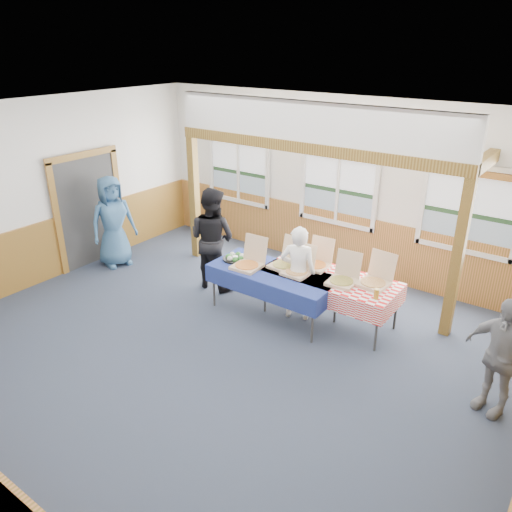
{
  "coord_description": "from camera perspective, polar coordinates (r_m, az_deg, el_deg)",
  "views": [
    {
      "loc": [
        3.98,
        -4.56,
        4.08
      ],
      "look_at": [
        -0.07,
        1.0,
        1.06
      ],
      "focal_mm": 35.0,
      "sensor_mm": 36.0,
      "label": 1
    }
  ],
  "objects": [
    {
      "name": "floor",
      "position": [
        7.3,
        -4.27,
        -10.38
      ],
      "size": [
        8.0,
        8.0,
        0.0
      ],
      "primitive_type": "plane",
      "color": "#282F42",
      "rests_on": "ground"
    },
    {
      "name": "ceiling",
      "position": [
        6.12,
        -5.19,
        15.31
      ],
      "size": [
        8.0,
        8.0,
        0.0
      ],
      "primitive_type": "plane",
      "rotation": [
        3.14,
        0.0,
        0.0
      ],
      "color": "white",
      "rests_on": "wall_back"
    },
    {
      "name": "wall_back",
      "position": [
        9.33,
        9.51,
        7.93
      ],
      "size": [
        8.0,
        0.0,
        8.0
      ],
      "primitive_type": "plane",
      "rotation": [
        1.57,
        0.0,
        0.0
      ],
      "color": "silver",
      "rests_on": "floor"
    },
    {
      "name": "wall_left",
      "position": [
        9.52,
        -23.48,
        6.61
      ],
      "size": [
        0.0,
        8.0,
        8.0
      ],
      "primitive_type": "plane",
      "rotation": [
        1.57,
        0.0,
        1.57
      ],
      "color": "silver",
      "rests_on": "floor"
    },
    {
      "name": "wainscot_back",
      "position": [
        9.64,
        9.03,
        1.88
      ],
      "size": [
        7.98,
        0.05,
        1.1
      ],
      "primitive_type": "cube",
      "color": "brown",
      "rests_on": "floor"
    },
    {
      "name": "wainscot_left",
      "position": [
        9.83,
        -22.42,
        0.75
      ],
      "size": [
        0.05,
        6.98,
        1.1
      ],
      "primitive_type": "cube",
      "color": "brown",
      "rests_on": "floor"
    },
    {
      "name": "cased_opening",
      "position": [
        10.1,
        -18.57,
        4.97
      ],
      "size": [
        0.06,
        1.3,
        2.1
      ],
      "primitive_type": "cube",
      "color": "#333333",
      "rests_on": "wall_left"
    },
    {
      "name": "window_left",
      "position": [
        10.47,
        -2.0,
        10.39
      ],
      "size": [
        1.56,
        0.1,
        1.46
      ],
      "color": "silver",
      "rests_on": "wall_back"
    },
    {
      "name": "window_mid",
      "position": [
        9.27,
        9.42,
        8.34
      ],
      "size": [
        1.56,
        0.1,
        1.46
      ],
      "color": "silver",
      "rests_on": "wall_back"
    },
    {
      "name": "window_right",
      "position": [
        8.54,
        23.29,
        5.39
      ],
      "size": [
        1.56,
        0.1,
        1.46
      ],
      "color": "silver",
      "rests_on": "wall_back"
    },
    {
      "name": "post_left",
      "position": [
        9.87,
        -7.04,
        6.52
      ],
      "size": [
        0.15,
        0.15,
        2.4
      ],
      "primitive_type": "cube",
      "color": "#593A13",
      "rests_on": "floor"
    },
    {
      "name": "post_right",
      "position": [
        7.59,
        21.99,
        -0.45
      ],
      "size": [
        0.15,
        0.15,
        2.4
      ],
      "primitive_type": "cube",
      "color": "#593A13",
      "rests_on": "floor"
    },
    {
      "name": "cross_beam",
      "position": [
        8.09,
        5.95,
        12.22
      ],
      "size": [
        5.15,
        0.18,
        0.18
      ],
      "primitive_type": "cube",
      "color": "#593A13",
      "rests_on": "post_left"
    },
    {
      "name": "table_left",
      "position": [
        7.77,
        1.98,
        -2.08
      ],
      "size": [
        2.2,
        1.47,
        0.76
      ],
      "rotation": [
        0.0,
        0.0,
        0.29
      ],
      "color": "#333333",
      "rests_on": "floor"
    },
    {
      "name": "table_right",
      "position": [
        7.68,
        8.45,
        -2.68
      ],
      "size": [
        2.24,
        1.44,
        0.76
      ],
      "rotation": [
        0.0,
        0.0,
        -0.26
      ],
      "color": "#333333",
      "rests_on": "floor"
    },
    {
      "name": "pizza_box_a",
      "position": [
        7.85,
        -0.88,
        -0.82
      ],
      "size": [
        0.44,
        0.53,
        0.46
      ],
      "rotation": [
        0.0,
        0.0,
        0.05
      ],
      "color": "#CBB087",
      "rests_on": "table_left"
    },
    {
      "name": "pizza_box_b",
      "position": [
        7.67,
        4.83,
        -1.53
      ],
      "size": [
        0.39,
        0.47,
        0.42
      ],
      "rotation": [
        0.0,
        0.0,
        -0.01
      ],
      "color": "#CBB087",
      "rests_on": "table_left"
    },
    {
      "name": "pizza_box_c",
      "position": [
        7.88,
        3.38,
        -0.77
      ],
      "size": [
        0.44,
        0.52,
        0.44
      ],
      "rotation": [
        0.0,
        0.0,
        -0.08
      ],
      "color": "#CBB087",
      "rests_on": "table_right"
    },
    {
      "name": "pizza_box_d",
      "position": [
        7.93,
        6.92,
        -0.77
      ],
      "size": [
        0.41,
        0.5,
        0.43
      ],
      "rotation": [
        0.0,
        0.0,
        0.06
      ],
      "color": "#CBB087",
      "rests_on": "table_right"
    },
    {
      "name": "pizza_box_e",
      "position": [
        7.47,
        9.88,
        -2.57
      ],
      "size": [
        0.43,
        0.51,
        0.43
      ],
      "rotation": [
        0.0,
        0.0,
        0.07
      ],
      "color": "#CBB087",
      "rests_on": "table_right"
    },
    {
      "name": "pizza_box_f",
      "position": [
        7.5,
        13.41,
        -2.74
      ],
      "size": [
        0.45,
        0.53,
        0.45
      ],
      "rotation": [
        0.0,
        0.0,
        -0.08
      ],
      "color": "#CBB087",
      "rests_on": "table_right"
    },
    {
      "name": "veggie_tray",
      "position": [
        8.14,
        -2.38,
        -0.2
      ],
      "size": [
        0.41,
        0.41,
        0.09
      ],
      "color": "black",
      "rests_on": "table_left"
    },
    {
      "name": "drink_glass",
      "position": [
        7.11,
        13.59,
        -4.23
      ],
      "size": [
        0.07,
        0.07,
        0.15
      ],
      "primitive_type": "cylinder",
      "color": "#AB801C",
      "rests_on": "table_right"
    },
    {
      "name": "woman_white",
      "position": [
        7.69,
        4.8,
        -1.96
      ],
      "size": [
        0.65,
        0.54,
        1.53
      ],
      "primitive_type": "imported",
      "rotation": [
        0.0,
        0.0,
        3.51
      ],
      "color": "white",
      "rests_on": "floor"
    },
    {
      "name": "woman_black",
      "position": [
        8.65,
        -5.02,
        2.02
      ],
      "size": [
        0.91,
        0.73,
        1.8
      ],
      "primitive_type": "imported",
      "rotation": [
        0.0,
        0.0,
        3.2
      ],
      "color": "black",
      "rests_on": "floor"
    },
    {
      "name": "man_blue",
      "position": [
        9.87,
        -16.03,
        3.81
      ],
      "size": [
        0.78,
        0.98,
        1.76
      ],
      "primitive_type": "imported",
      "rotation": [
        0.0,
        0.0,
        1.29
      ],
      "color": "#355E86",
      "rests_on": "floor"
    },
    {
      "name": "person_grey",
      "position": [
        6.43,
        26.11,
        -10.26
      ],
      "size": [
        0.95,
        0.65,
        1.5
      ],
      "primitive_type": "imported",
      "rotation": [
        0.0,
        0.0,
        -0.37
      ],
      "color": "gray",
      "rests_on": "floor"
    }
  ]
}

